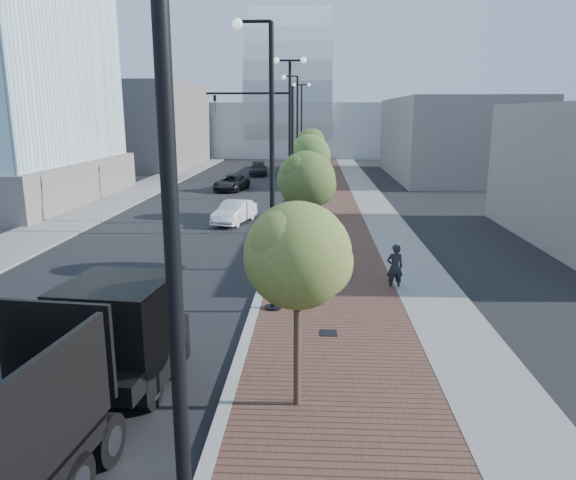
{
  "coord_description": "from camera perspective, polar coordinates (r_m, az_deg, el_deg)",
  "views": [
    {
      "loc": [
        1.94,
        -6.87,
        6.46
      ],
      "look_at": [
        1.0,
        12.0,
        2.0
      ],
      "focal_mm": 33.49,
      "sensor_mm": 36.0,
      "label": 1
    }
  ],
  "objects": [
    {
      "name": "streetlight_2",
      "position": [
        28.95,
        0.2,
        10.03
      ],
      "size": [
        1.72,
        0.56,
        9.28
      ],
      "color": "black",
      "rests_on": "ground"
    },
    {
      "name": "sidewalk",
      "position": [
        47.33,
        4.74,
        5.46
      ],
      "size": [
        7.0,
        140.0,
        0.12
      ],
      "primitive_type": "cube",
      "color": "#4C2D23",
      "rests_on": "ground"
    },
    {
      "name": "dump_truck",
      "position": [
        10.76,
        -25.51,
        -16.65
      ],
      "size": [
        3.59,
        13.48,
        3.14
      ],
      "rotation": [
        0.0,
        0.0,
        -0.1
      ],
      "color": "black",
      "rests_on": "ground"
    },
    {
      "name": "dark_car_far",
      "position": [
        57.97,
        -3.18,
        7.52
      ],
      "size": [
        2.23,
        4.72,
        1.33
      ],
      "primitive_type": "imported",
      "rotation": [
        0.0,
        0.0,
        0.08
      ],
      "color": "black",
      "rests_on": "ground"
    },
    {
      "name": "tree_0",
      "position": [
        11.28,
        1.26,
        -1.69
      ],
      "size": [
        2.35,
        2.29,
        4.71
      ],
      "color": "#382619",
      "rests_on": "ground"
    },
    {
      "name": "utility_cover_2",
      "position": [
        26.64,
        3.76,
        -0.5
      ],
      "size": [
        0.5,
        0.5,
        0.02
      ],
      "primitive_type": "cube",
      "color": "black",
      "rests_on": "sidewalk"
    },
    {
      "name": "streetlight_3",
      "position": [
        40.95,
        0.83,
        10.31
      ],
      "size": [
        1.44,
        0.56,
        9.21
      ],
      "color": "black",
      "rests_on": "ground"
    },
    {
      "name": "convention_center",
      "position": [
        91.96,
        0.41,
        12.99
      ],
      "size": [
        50.0,
        30.0,
        50.0
      ],
      "color": "#A3AAAD",
      "rests_on": "ground"
    },
    {
      "name": "streetlight_1",
      "position": [
        17.07,
        -2.07,
        6.14
      ],
      "size": [
        1.44,
        0.56,
        9.21
      ],
      "color": "black",
      "rests_on": "ground"
    },
    {
      "name": "commercial_block_nw",
      "position": [
        70.4,
        -15.63,
        11.61
      ],
      "size": [
        14.0,
        20.0,
        10.0
      ],
      "primitive_type": "cube",
      "color": "#605956",
      "rests_on": "ground"
    },
    {
      "name": "pedestrian",
      "position": [
        20.42,
        11.27,
        -2.85
      ],
      "size": [
        0.71,
        0.53,
        1.76
      ],
      "primitive_type": "imported",
      "rotation": [
        0.0,
        0.0,
        3.32
      ],
      "color": "black",
      "rests_on": "ground"
    },
    {
      "name": "tree_1",
      "position": [
        22.06,
        2.08,
        6.34
      ],
      "size": [
        2.43,
        2.39,
        5.01
      ],
      "color": "#382619",
      "rests_on": "ground"
    },
    {
      "name": "tree_3",
      "position": [
        45.96,
        2.52,
        10.21
      ],
      "size": [
        2.52,
        2.49,
        5.27
      ],
      "color": "#382619",
      "rests_on": "ground"
    },
    {
      "name": "streetlight_0",
      "position": [
        5.31,
        -11.97,
        -4.99
      ],
      "size": [
        1.72,
        0.56,
        9.28
      ],
      "color": "black",
      "rests_on": "ground"
    },
    {
      "name": "curb",
      "position": [
        47.35,
        0.48,
        5.52
      ],
      "size": [
        0.3,
        140.0,
        0.14
      ],
      "primitive_type": "cube",
      "color": "gray",
      "rests_on": "ground"
    },
    {
      "name": "west_sidewalk",
      "position": [
        49.61,
        -14.76,
        5.43
      ],
      "size": [
        4.0,
        140.0,
        0.12
      ],
      "primitive_type": "cube",
      "color": "slate",
      "rests_on": "ground"
    },
    {
      "name": "concrete_strip",
      "position": [
        47.5,
        8.01,
        5.41
      ],
      "size": [
        2.4,
        140.0,
        0.13
      ],
      "primitive_type": "cube",
      "color": "slate",
      "rests_on": "ground"
    },
    {
      "name": "utility_cover_1",
      "position": [
        16.17,
        4.32,
        -9.8
      ],
      "size": [
        0.5,
        0.5,
        0.02
      ],
      "primitive_type": "cube",
      "color": "black",
      "rests_on": "sidewalk"
    },
    {
      "name": "traffic_mast",
      "position": [
        31.99,
        -1.19,
        10.63
      ],
      "size": [
        5.09,
        0.2,
        8.0
      ],
      "color": "black",
      "rests_on": "ground"
    },
    {
      "name": "white_sedan",
      "position": [
        32.54,
        -5.71,
        2.97
      ],
      "size": [
        2.38,
        4.31,
        1.35
      ],
      "primitive_type": "imported",
      "rotation": [
        0.0,
        0.0,
        -0.25
      ],
      "color": "silver",
      "rests_on": "ground"
    },
    {
      "name": "streetlight_4",
      "position": [
        52.91,
        1.43,
        11.5
      ],
      "size": [
        1.72,
        0.56,
        9.28
      ],
      "color": "black",
      "rests_on": "ground"
    },
    {
      "name": "dark_car_mid",
      "position": [
        46.64,
        -6.03,
        6.05
      ],
      "size": [
        2.93,
        4.97,
        1.3
      ],
      "primitive_type": "imported",
      "rotation": [
        0.0,
        0.0,
        -0.17
      ],
      "color": "black",
      "rests_on": "ground"
    },
    {
      "name": "tree_2",
      "position": [
        33.99,
        2.38,
        8.94
      ],
      "size": [
        2.64,
        2.63,
        5.23
      ],
      "color": "#382619",
      "rests_on": "ground"
    },
    {
      "name": "commercial_block_ne",
      "position": [
        58.64,
        17.01,
        10.31
      ],
      "size": [
        12.0,
        22.0,
        8.0
      ],
      "primitive_type": "cube",
      "color": "slate",
      "rests_on": "ground"
    }
  ]
}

